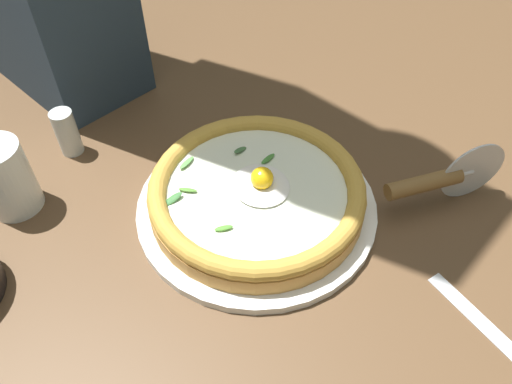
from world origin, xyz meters
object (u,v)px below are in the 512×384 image
object	(u,v)px
pizza_cutter	(440,179)
pepper_shaker	(67,132)
drinking_glass	(7,182)
pizza	(256,191)

from	to	relation	value
pizza_cutter	pepper_shaker	xyz separation A→B (m)	(0.36, 0.37, -0.01)
drinking_glass	pizza_cutter	bearing A→B (deg)	-122.60
pizza_cutter	pepper_shaker	size ratio (longest dim) A/B	2.35
pizza	pizza_cutter	xyz separation A→B (m)	(-0.12, -0.20, 0.01)
drinking_glass	pepper_shaker	distance (m)	0.12
pizza_cutter	pepper_shaker	world-z (taller)	pizza_cutter
pizza	pizza_cutter	distance (m)	0.24
pizza_cutter	drinking_glass	world-z (taller)	drinking_glass
pizza	drinking_glass	size ratio (longest dim) A/B	2.75
pizza	pepper_shaker	distance (m)	0.29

